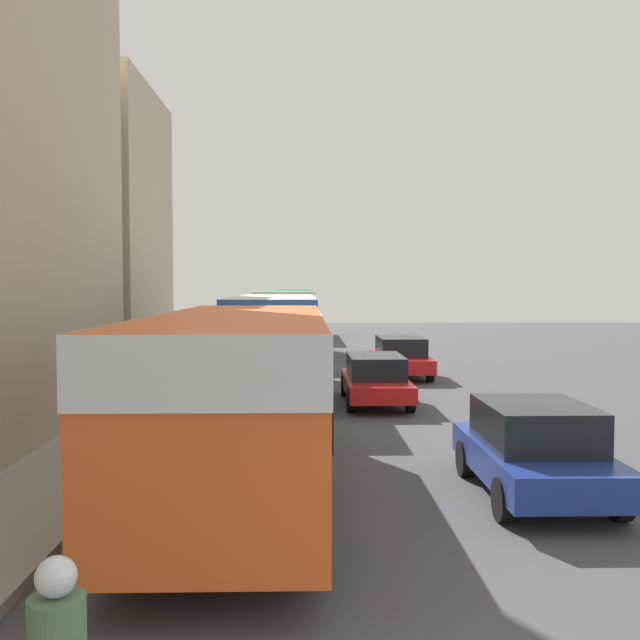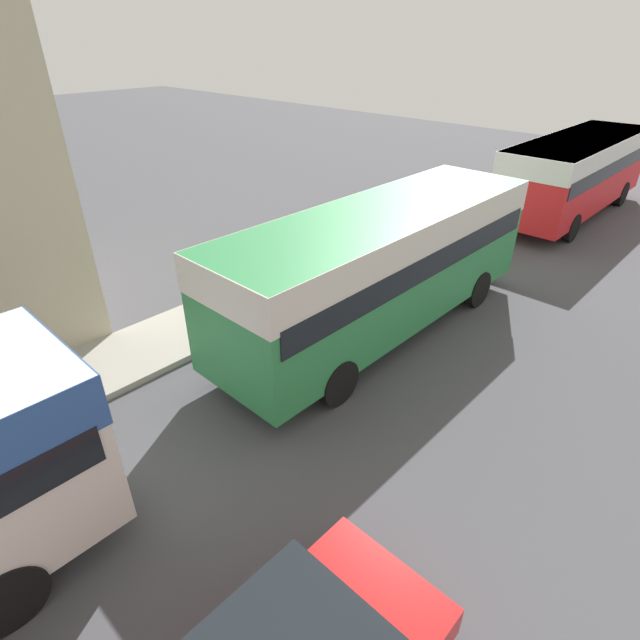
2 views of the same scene
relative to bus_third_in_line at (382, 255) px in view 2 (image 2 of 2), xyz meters
The scene contains 2 objects.
bus_third_in_line is the anchor object (origin of this frame).
bus_rear 12.43m from the bus_third_in_line, 89.62° to the left, with size 2.63×9.32×3.03m.
Camera 2 is at (4.67, 21.84, 6.64)m, focal length 28.00 mm.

